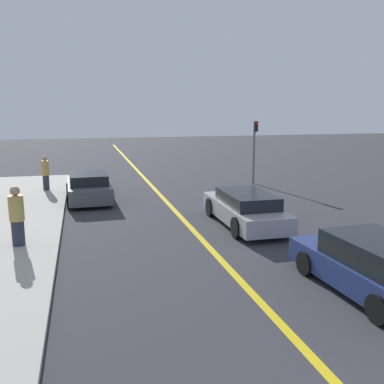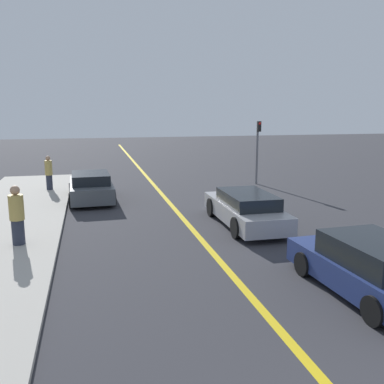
# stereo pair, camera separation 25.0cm
# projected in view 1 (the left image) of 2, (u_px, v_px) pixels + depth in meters

# --- Properties ---
(road_center_line) EXTENTS (0.20, 60.00, 0.01)m
(road_center_line) POSITION_uv_depth(u_px,v_px,m) (161.00, 196.00, 20.26)
(road_center_line) COLOR gold
(road_center_line) RESTS_ON ground_plane
(car_near_right_lane) EXTENTS (2.07, 4.25, 1.30)m
(car_near_right_lane) POSITION_uv_depth(u_px,v_px,m) (373.00, 267.00, 9.54)
(car_near_right_lane) COLOR navy
(car_near_right_lane) RESTS_ON ground_plane
(car_ahead_center) EXTENTS (1.87, 4.78, 1.21)m
(car_ahead_center) POSITION_uv_depth(u_px,v_px,m) (245.00, 208.00, 15.14)
(car_ahead_center) COLOR #9E9EA3
(car_ahead_center) RESTS_ON ground_plane
(car_far_distant) EXTENTS (2.04, 4.20, 1.28)m
(car_far_distant) POSITION_uv_depth(u_px,v_px,m) (89.00, 187.00, 19.08)
(car_far_distant) COLOR #4C5156
(car_far_distant) RESTS_ON ground_plane
(pedestrian_mid_group) EXTENTS (0.43, 0.43, 1.77)m
(pedestrian_mid_group) POSITION_uv_depth(u_px,v_px,m) (17.00, 216.00, 12.45)
(pedestrian_mid_group) COLOR #282D3D
(pedestrian_mid_group) RESTS_ON sidewalk_left
(pedestrian_far_standing) EXTENTS (0.35, 0.35, 1.68)m
(pedestrian_far_standing) POSITION_uv_depth(u_px,v_px,m) (46.00, 173.00, 20.95)
(pedestrian_far_standing) COLOR #282D3D
(pedestrian_far_standing) RESTS_ON sidewalk_left
(traffic_light) EXTENTS (0.18, 0.40, 3.41)m
(traffic_light) POSITION_uv_depth(u_px,v_px,m) (255.00, 145.00, 23.15)
(traffic_light) COLOR slate
(traffic_light) RESTS_ON ground_plane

